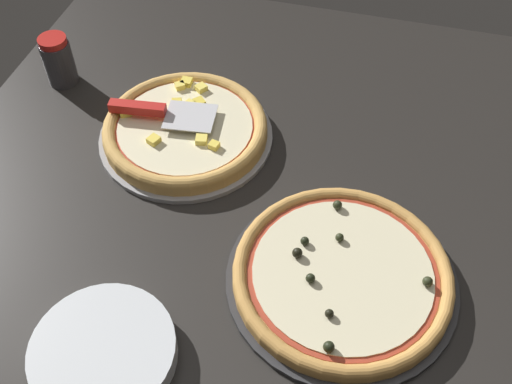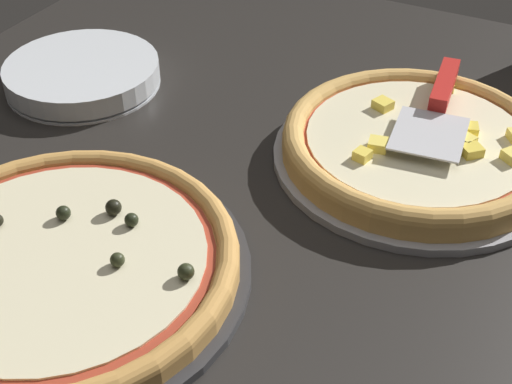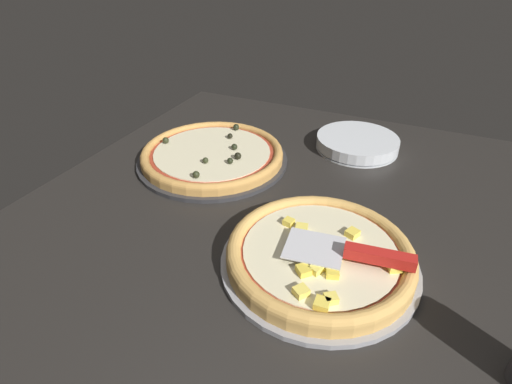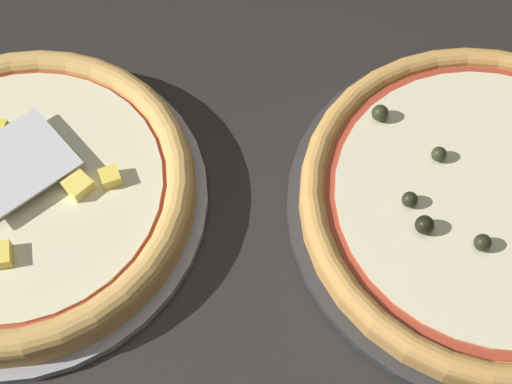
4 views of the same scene
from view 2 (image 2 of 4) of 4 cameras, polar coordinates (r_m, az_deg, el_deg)
ground_plane at (r=84.15cm, az=4.57°, el=-0.70°), size 122.47×110.36×3.60cm
pizza_pan_front at (r=89.10cm, az=12.58°, el=2.75°), size 34.57×34.57×1.00cm
pizza_front at (r=87.89cm, az=12.80°, el=3.91°), size 32.49×32.49×3.66cm
pizza_pan_back at (r=74.14cm, az=-15.25°, el=-6.35°), size 37.96×37.96×1.00cm
pizza_back at (r=72.92cm, az=-15.48°, el=-5.33°), size 35.68×35.68×3.72cm
serving_spatula at (r=92.05cm, az=14.54°, el=7.32°), size 9.34×21.48×2.00cm
plate_stack at (r=104.82cm, az=-13.71°, el=9.15°), size 21.67×21.67×3.50cm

